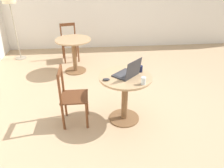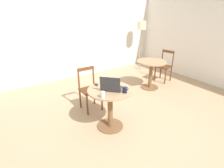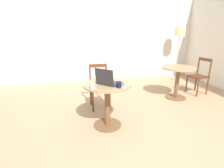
{
  "view_description": "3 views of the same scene",
  "coord_description": "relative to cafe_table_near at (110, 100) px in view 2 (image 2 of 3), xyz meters",
  "views": [
    {
      "loc": [
        -3.05,
        0.84,
        2.16
      ],
      "look_at": [
        -0.17,
        0.56,
        0.57
      ],
      "focal_mm": 35.0,
      "sensor_mm": 36.0,
      "label": 1
    },
    {
      "loc": [
        -1.74,
        -1.86,
        2.0
      ],
      "look_at": [
        -0.06,
        0.65,
        0.71
      ],
      "focal_mm": 28.0,
      "sensor_mm": 36.0,
      "label": 2
    },
    {
      "loc": [
        -0.83,
        -2.24,
        1.59
      ],
      "look_at": [
        -0.15,
        0.59,
        0.68
      ],
      "focal_mm": 28.0,
      "sensor_mm": 36.0,
      "label": 3
    }
  ],
  "objects": [
    {
      "name": "ground_plane",
      "position": [
        0.28,
        -0.38,
        -0.55
      ],
      "size": [
        16.0,
        16.0,
        0.0
      ],
      "primitive_type": "plane",
      "color": "tan"
    },
    {
      "name": "wall_back",
      "position": [
        0.28,
        2.85,
        0.8
      ],
      "size": [
        9.4,
        0.06,
        2.7
      ],
      "color": "white",
      "rests_on": "ground_plane"
    },
    {
      "name": "cafe_table_near",
      "position": [
        0.0,
        0.0,
        0.0
      ],
      "size": [
        0.77,
        0.77,
        0.76
      ],
      "color": "brown",
      "rests_on": "ground_plane"
    },
    {
      "name": "cafe_table_mid",
      "position": [
        1.87,
        0.86,
        0.0
      ],
      "size": [
        0.77,
        0.77,
        0.76
      ],
      "color": "brown",
      "rests_on": "ground_plane"
    },
    {
      "name": "chair_near_back",
      "position": [
        -0.0,
        0.79,
        -0.09
      ],
      "size": [
        0.39,
        0.39,
        0.9
      ],
      "color": "brown",
      "rests_on": "ground_plane"
    },
    {
      "name": "chair_mid_right",
      "position": [
        2.59,
        1.02,
        -0.09
      ],
      "size": [
        0.47,
        0.47,
        0.9
      ],
      "color": "brown",
      "rests_on": "ground_plane"
    },
    {
      "name": "floor_lamp",
      "position": [
        2.79,
        2.33,
        0.86
      ],
      "size": [
        0.31,
        0.31,
        1.65
      ],
      "color": "#9E937F",
      "rests_on": "ground_plane"
    },
    {
      "name": "laptop",
      "position": [
        0.0,
        -0.04,
        0.26
      ],
      "size": [
        0.44,
        0.44,
        0.27
      ],
      "color": "#2D2D33",
      "rests_on": "cafe_table_near"
    },
    {
      "name": "mouse",
      "position": [
        -0.11,
        0.28,
        0.23
      ],
      "size": [
        0.06,
        0.1,
        0.03
      ],
      "color": "#2D2D33",
      "rests_on": "cafe_table_near"
    },
    {
      "name": "mug",
      "position": [
        0.13,
        -0.24,
        0.26
      ],
      "size": [
        0.11,
        0.08,
        0.09
      ],
      "color": "#141938",
      "rests_on": "cafe_table_near"
    },
    {
      "name": "drinking_glass",
      "position": [
        -0.26,
        -0.2,
        0.26
      ],
      "size": [
        0.07,
        0.07,
        0.11
      ],
      "color": "silver",
      "rests_on": "cafe_table_near"
    }
  ]
}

